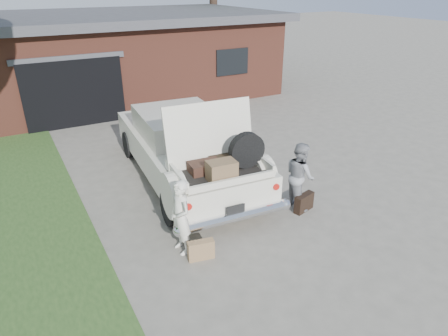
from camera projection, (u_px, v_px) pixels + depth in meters
ground at (239, 229)px, 7.93m from camera, size 90.00×90.00×0.00m
house at (118, 54)px, 16.70m from camera, size 12.80×7.80×3.30m
sedan at (185, 147)px, 9.64m from camera, size 2.63×5.82×2.34m
woman_left at (181, 218)px, 7.01m from camera, size 0.38×0.54×1.41m
woman_right at (300, 175)px, 8.45m from camera, size 0.69×0.81×1.47m
suitcase_left at (201, 250)px, 7.02m from camera, size 0.49×0.24×0.36m
suitcase_right at (304, 203)px, 8.50m from camera, size 0.52×0.28×0.39m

